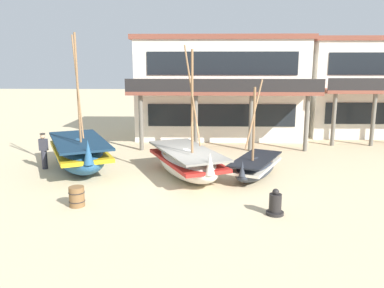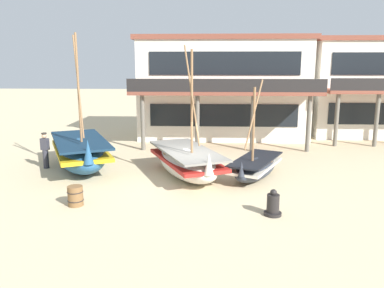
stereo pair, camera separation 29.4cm
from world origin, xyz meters
name	(u,v)px [view 1 (the left image)]	position (x,y,z in m)	size (l,w,h in m)	color
ground_plane	(191,182)	(0.00, 0.00, 0.00)	(120.00, 120.00, 0.00)	#CCB78E
fishing_boat_near_left	(255,167)	(2.74, 0.69, 0.49)	(2.76, 3.88, 4.18)	#2D333D
fishing_boat_centre_large	(80,153)	(-5.22, 1.80, 0.78)	(4.24, 5.74, 6.11)	#23517A
fishing_boat_far_right	(187,162)	(-0.21, 0.72, 0.67)	(3.76, 5.29, 5.58)	silver
fisherman_by_hull	(44,151)	(-6.91, 1.86, 0.83)	(0.40, 0.29, 1.68)	#33333D
capstan_winch	(275,204)	(2.83, -3.50, 0.34)	(0.58, 0.58, 0.88)	black
wooden_barrel	(77,197)	(-3.85, -2.94, 0.35)	(0.56, 0.56, 0.70)	brown
harbor_building_main	(220,87)	(1.61, 10.98, 3.28)	(11.19, 8.46, 6.55)	silver
harbor_building_annex	(363,86)	(11.72, 12.32, 3.27)	(8.43, 8.25, 6.53)	silver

